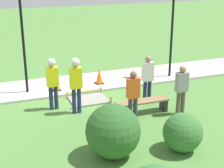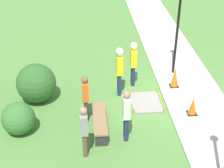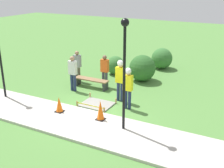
{
  "view_description": "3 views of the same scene",
  "coord_description": "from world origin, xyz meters",
  "px_view_note": "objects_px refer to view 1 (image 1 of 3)",
  "views": [
    {
      "loc": [
        3.21,
        12.21,
        4.84
      ],
      "look_at": [
        -0.79,
        1.83,
        0.96
      ],
      "focal_mm": 55.0,
      "sensor_mm": 36.0,
      "label": 1
    },
    {
      "loc": [
        -10.7,
        2.89,
        7.21
      ],
      "look_at": [
        -0.05,
        1.95,
        0.75
      ],
      "focal_mm": 55.0,
      "sensor_mm": 36.0,
      "label": 2
    },
    {
      "loc": [
        5.64,
        -9.16,
        5.23
      ],
      "look_at": [
        0.06,
        1.54,
        0.8
      ],
      "focal_mm": 45.0,
      "sensor_mm": 36.0,
      "label": 3
    }
  ],
  "objects_px": {
    "traffic_cone_near_patch": "(99,76)",
    "worker_supervisor": "(76,80)",
    "worker_assistant": "(52,79)",
    "bystander_in_orange_shirt": "(133,93)",
    "park_bench": "(142,104)",
    "bystander_in_gray_shirt": "(148,77)",
    "bystander_in_white_shirt": "(182,87)",
    "traffic_cone_far_patch": "(56,81)",
    "lamppost_far": "(173,19)",
    "lamppost_near": "(22,25)"
  },
  "relations": [
    {
      "from": "lamppost_far",
      "to": "lamppost_near",
      "type": "bearing_deg",
      "value": -1.83
    },
    {
      "from": "bystander_in_gray_shirt",
      "to": "traffic_cone_far_patch",
      "type": "bearing_deg",
      "value": -38.41
    },
    {
      "from": "park_bench",
      "to": "worker_assistant",
      "type": "relative_size",
      "value": 1.01
    },
    {
      "from": "worker_assistant",
      "to": "bystander_in_orange_shirt",
      "type": "bearing_deg",
      "value": 138.72
    },
    {
      "from": "traffic_cone_near_patch",
      "to": "worker_supervisor",
      "type": "height_order",
      "value": "worker_supervisor"
    },
    {
      "from": "traffic_cone_near_patch",
      "to": "worker_assistant",
      "type": "height_order",
      "value": "worker_assistant"
    },
    {
      "from": "traffic_cone_near_patch",
      "to": "bystander_in_orange_shirt",
      "type": "distance_m",
      "value": 3.73
    },
    {
      "from": "worker_assistant",
      "to": "lamppost_far",
      "type": "xyz_separation_m",
      "value": [
        -5.6,
        -1.63,
        1.51
      ]
    },
    {
      "from": "bystander_in_white_shirt",
      "to": "lamppost_far",
      "type": "distance_m",
      "value": 4.31
    },
    {
      "from": "park_bench",
      "to": "traffic_cone_near_patch",
      "type": "bearing_deg",
      "value": -82.5
    },
    {
      "from": "traffic_cone_near_patch",
      "to": "lamppost_far",
      "type": "xyz_separation_m",
      "value": [
        -3.3,
        0.15,
        2.21
      ]
    },
    {
      "from": "traffic_cone_near_patch",
      "to": "lamppost_near",
      "type": "height_order",
      "value": "lamppost_near"
    },
    {
      "from": "bystander_in_gray_shirt",
      "to": "bystander_in_white_shirt",
      "type": "xyz_separation_m",
      "value": [
        -0.61,
        1.3,
        -0.05
      ]
    },
    {
      "from": "bystander_in_orange_shirt",
      "to": "worker_assistant",
      "type": "bearing_deg",
      "value": -41.28
    },
    {
      "from": "traffic_cone_near_patch",
      "to": "bystander_in_gray_shirt",
      "type": "height_order",
      "value": "bystander_in_gray_shirt"
    },
    {
      "from": "traffic_cone_near_patch",
      "to": "park_bench",
      "type": "xyz_separation_m",
      "value": [
        -0.43,
        3.25,
        -0.08
      ]
    },
    {
      "from": "traffic_cone_near_patch",
      "to": "worker_supervisor",
      "type": "xyz_separation_m",
      "value": [
        1.64,
        2.39,
        0.78
      ]
    },
    {
      "from": "worker_assistant",
      "to": "bystander_in_white_shirt",
      "type": "relative_size",
      "value": 1.08
    },
    {
      "from": "park_bench",
      "to": "bystander_in_gray_shirt",
      "type": "distance_m",
      "value": 1.2
    },
    {
      "from": "park_bench",
      "to": "worker_assistant",
      "type": "xyz_separation_m",
      "value": [
        2.74,
        -1.48,
        0.78
      ]
    },
    {
      "from": "bystander_in_orange_shirt",
      "to": "bystander_in_white_shirt",
      "type": "xyz_separation_m",
      "value": [
        -1.75,
        0.07,
        0.01
      ]
    },
    {
      "from": "lamppost_near",
      "to": "lamppost_far",
      "type": "relative_size",
      "value": 1.04
    },
    {
      "from": "traffic_cone_far_patch",
      "to": "park_bench",
      "type": "xyz_separation_m",
      "value": [
        -2.3,
        3.08,
        -0.16
      ]
    },
    {
      "from": "lamppost_near",
      "to": "worker_supervisor",
      "type": "bearing_deg",
      "value": 118.61
    },
    {
      "from": "lamppost_near",
      "to": "lamppost_far",
      "type": "distance_m",
      "value": 6.28
    },
    {
      "from": "lamppost_near",
      "to": "traffic_cone_far_patch",
      "type": "bearing_deg",
      "value": 168.23
    },
    {
      "from": "worker_supervisor",
      "to": "bystander_in_white_shirt",
      "type": "relative_size",
      "value": 1.14
    },
    {
      "from": "traffic_cone_far_patch",
      "to": "bystander_in_orange_shirt",
      "type": "distance_m",
      "value": 3.95
    },
    {
      "from": "bystander_in_gray_shirt",
      "to": "bystander_in_white_shirt",
      "type": "bearing_deg",
      "value": 115.16
    },
    {
      "from": "traffic_cone_far_patch",
      "to": "park_bench",
      "type": "distance_m",
      "value": 3.85
    },
    {
      "from": "park_bench",
      "to": "lamppost_far",
      "type": "distance_m",
      "value": 4.81
    },
    {
      "from": "bystander_in_white_shirt",
      "to": "lamppost_far",
      "type": "height_order",
      "value": "lamppost_far"
    },
    {
      "from": "traffic_cone_near_patch",
      "to": "bystander_in_orange_shirt",
      "type": "relative_size",
      "value": 0.38
    },
    {
      "from": "bystander_in_orange_shirt",
      "to": "bystander_in_gray_shirt",
      "type": "bearing_deg",
      "value": -132.66
    },
    {
      "from": "traffic_cone_near_patch",
      "to": "lamppost_near",
      "type": "xyz_separation_m",
      "value": [
        2.98,
        -0.05,
        2.3
      ]
    },
    {
      "from": "traffic_cone_near_patch",
      "to": "worker_assistant",
      "type": "bearing_deg",
      "value": 37.56
    },
    {
      "from": "worker_assistant",
      "to": "bystander_in_orange_shirt",
      "type": "height_order",
      "value": "worker_assistant"
    },
    {
      "from": "worker_supervisor",
      "to": "bystander_in_orange_shirt",
      "type": "distance_m",
      "value": 2.01
    },
    {
      "from": "traffic_cone_far_patch",
      "to": "bystander_in_white_shirt",
      "type": "height_order",
      "value": "bystander_in_white_shirt"
    },
    {
      "from": "worker_supervisor",
      "to": "lamppost_far",
      "type": "bearing_deg",
      "value": -155.54
    },
    {
      "from": "traffic_cone_near_patch",
      "to": "worker_supervisor",
      "type": "distance_m",
      "value": 3.0
    },
    {
      "from": "traffic_cone_far_patch",
      "to": "worker_assistant",
      "type": "height_order",
      "value": "worker_assistant"
    },
    {
      "from": "park_bench",
      "to": "bystander_in_orange_shirt",
      "type": "height_order",
      "value": "bystander_in_orange_shirt"
    },
    {
      "from": "park_bench",
      "to": "bystander_in_orange_shirt",
      "type": "xyz_separation_m",
      "value": [
        0.56,
        0.44,
        0.62
      ]
    },
    {
      "from": "worker_assistant",
      "to": "bystander_in_orange_shirt",
      "type": "relative_size",
      "value": 1.09
    },
    {
      "from": "worker_supervisor",
      "to": "lamppost_far",
      "type": "xyz_separation_m",
      "value": [
        -4.94,
        -2.25,
        1.43
      ]
    },
    {
      "from": "park_bench",
      "to": "bystander_in_orange_shirt",
      "type": "distance_m",
      "value": 0.94
    },
    {
      "from": "traffic_cone_near_patch",
      "to": "bystander_in_white_shirt",
      "type": "height_order",
      "value": "bystander_in_white_shirt"
    },
    {
      "from": "worker_assistant",
      "to": "lamppost_near",
      "type": "relative_size",
      "value": 0.46
    },
    {
      "from": "lamppost_near",
      "to": "bystander_in_orange_shirt",
      "type": "bearing_deg",
      "value": 127.29
    }
  ]
}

